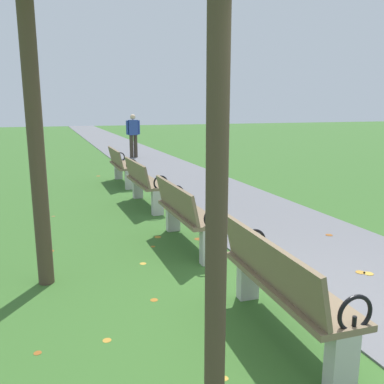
# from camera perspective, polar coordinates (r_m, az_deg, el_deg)

# --- Properties ---
(ground_plane) EXTENTS (80.00, 80.00, 0.00)m
(ground_plane) POSITION_cam_1_polar(r_m,az_deg,el_deg) (3.94, 19.53, -18.08)
(ground_plane) COLOR #386628
(paved_walkway) EXTENTS (2.41, 44.00, 0.02)m
(paved_walkway) POSITION_cam_1_polar(r_m,az_deg,el_deg) (20.97, -10.27, 6.46)
(paved_walkway) COLOR slate
(paved_walkway) RESTS_ON ground
(park_bench_1) EXTENTS (0.54, 1.62, 0.90)m
(park_bench_1) POSITION_cam_1_polar(r_m,az_deg,el_deg) (3.54, 12.35, -12.42)
(park_bench_1) COLOR #7A664C
(park_bench_1) RESTS_ON ground
(park_bench_2) EXTENTS (0.47, 1.60, 0.90)m
(park_bench_2) POSITION_cam_1_polar(r_m,az_deg,el_deg) (5.66, -0.98, -2.87)
(park_bench_2) COLOR #7A664C
(park_bench_2) RESTS_ON ground
(park_bench_3) EXTENTS (0.51, 1.61, 0.90)m
(park_bench_3) POSITION_cam_1_polar(r_m,az_deg,el_deg) (8.00, -6.76, 1.43)
(park_bench_3) COLOR #7A664C
(park_bench_3) RESTS_ON ground
(park_bench_4) EXTENTS (0.48, 1.60, 0.90)m
(park_bench_4) POSITION_cam_1_polar(r_m,az_deg,el_deg) (10.40, -9.89, 3.75)
(park_bench_4) COLOR #7A664C
(park_bench_4) RESTS_ON ground
(pedestrian_walking) EXTENTS (0.53, 0.23, 1.62)m
(pedestrian_walking) POSITION_cam_1_polar(r_m,az_deg,el_deg) (15.68, -8.23, 8.12)
(pedestrian_walking) COLOR #3D3328
(pedestrian_walking) RESTS_ON paved_walkway
(scattered_leaves) EXTENTS (4.73, 10.04, 0.02)m
(scattered_leaves) POSITION_cam_1_polar(r_m,az_deg,el_deg) (6.41, -5.13, -5.56)
(scattered_leaves) COLOR #AD6B23
(scattered_leaves) RESTS_ON ground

